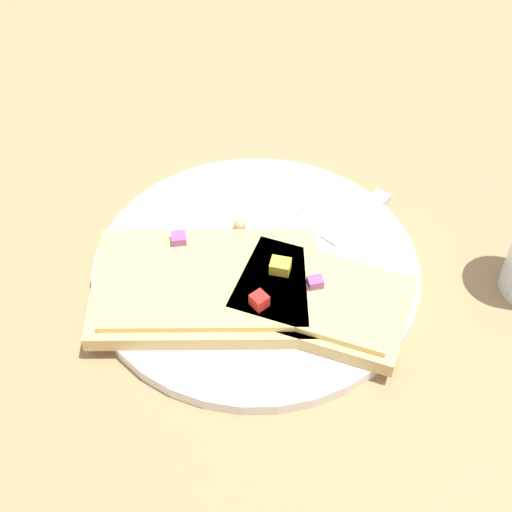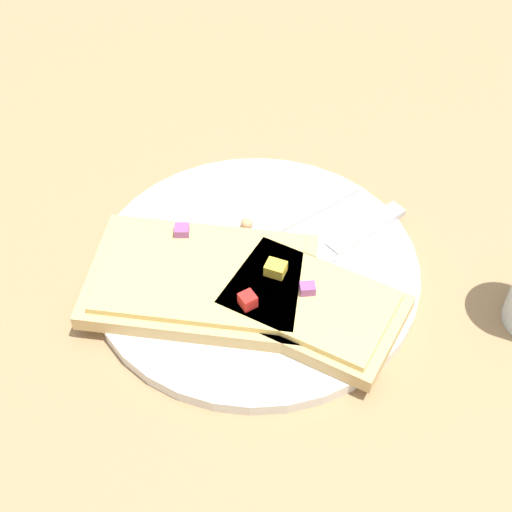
{
  "view_description": "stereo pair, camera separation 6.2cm",
  "coord_description": "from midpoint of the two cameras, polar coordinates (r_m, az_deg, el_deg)",
  "views": [
    {
      "loc": [
        -0.37,
        -0.19,
        0.48
      ],
      "look_at": [
        0.0,
        0.0,
        0.02
      ],
      "focal_mm": 50.0,
      "sensor_mm": 36.0,
      "label": 1
    },
    {
      "loc": [
        -0.34,
        -0.24,
        0.48
      ],
      "look_at": [
        0.0,
        0.0,
        0.02
      ],
      "focal_mm": 50.0,
      "sensor_mm": 36.0,
      "label": 2
    }
  ],
  "objects": [
    {
      "name": "pizza_slice_corner",
      "position": [
        0.58,
        1.95,
        -3.59
      ],
      "size": [
        0.11,
        0.16,
        0.03
      ],
      "rotation": [
        0.0,
        0.0,
        1.69
      ],
      "color": "tan",
      "rests_on": "plate"
    },
    {
      "name": "plate",
      "position": [
        0.63,
        -2.8,
        -1.14
      ],
      "size": [
        0.29,
        0.29,
        0.01
      ],
      "color": "silver",
      "rests_on": "ground"
    },
    {
      "name": "fork",
      "position": [
        0.64,
        -3.51,
        1.04
      ],
      "size": [
        0.21,
        0.09,
        0.01
      ],
      "rotation": [
        0.0,
        0.0,
        9.1
      ],
      "color": "#B7B7BC",
      "rests_on": "plate"
    },
    {
      "name": "crumb_scatter",
      "position": [
        0.63,
        -4.72,
        0.22
      ],
      "size": [
        0.08,
        0.12,
        0.01
      ],
      "color": "tan",
      "rests_on": "plate"
    },
    {
      "name": "ground_plane",
      "position": [
        0.63,
        -2.78,
        -1.5
      ],
      "size": [
        4.0,
        4.0,
        0.0
      ],
      "primitive_type": "plane",
      "color": "#9E7A51"
    },
    {
      "name": "pizza_slice_main",
      "position": [
        0.6,
        -6.96,
        -2.43
      ],
      "size": [
        0.19,
        0.22,
        0.03
      ],
      "rotation": [
        0.0,
        0.0,
        2.05
      ],
      "color": "tan",
      "rests_on": "plate"
    },
    {
      "name": "knife",
      "position": [
        0.63,
        2.45,
        0.46
      ],
      "size": [
        0.22,
        0.08,
        0.01
      ],
      "rotation": [
        0.0,
        0.0,
        9.15
      ],
      "color": "#B7B7BC",
      "rests_on": "plate"
    }
  ]
}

